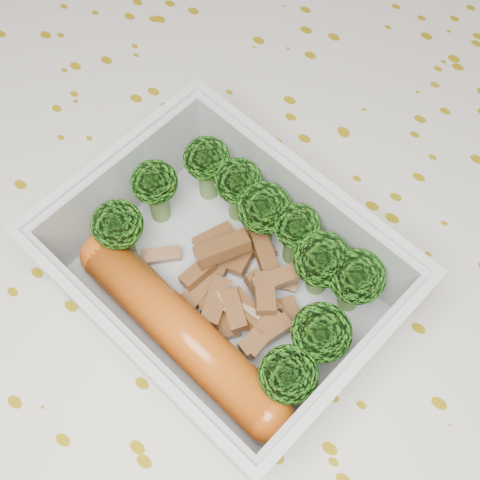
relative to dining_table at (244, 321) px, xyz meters
The scene contains 7 objects.
ground_plane 0.67m from the dining_table, ahead, with size 4.00×4.00×0.00m, color olive.
dining_table is the anchor object (origin of this frame).
tablecloth 0.05m from the dining_table, ahead, with size 1.46×0.96×0.19m.
lunch_container 0.11m from the dining_table, 90.29° to the right, with size 0.21×0.17×0.07m.
broccoli_florets 0.13m from the dining_table, 17.93° to the left, with size 0.16×0.11×0.05m.
meat_pile 0.11m from the dining_table, 71.33° to the right, with size 0.11×0.08×0.03m.
sausage 0.13m from the dining_table, 91.72° to the right, with size 0.16×0.05×0.03m.
Camera 1 is at (0.10, -0.14, 1.14)m, focal length 50.00 mm.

